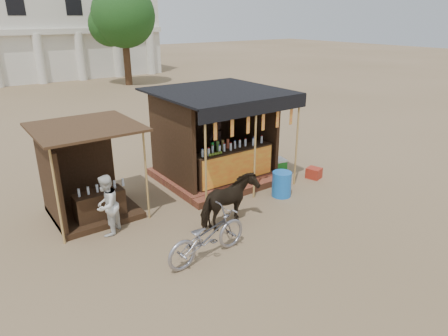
% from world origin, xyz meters
% --- Properties ---
extents(ground, '(120.00, 120.00, 0.00)m').
position_xyz_m(ground, '(0.00, 0.00, 0.00)').
color(ground, '#846B4C').
rests_on(ground, ground).
extents(main_stall, '(3.60, 3.61, 2.78)m').
position_xyz_m(main_stall, '(1.01, 3.36, 1.02)').
color(main_stall, brown).
rests_on(main_stall, ground).
extents(secondary_stall, '(2.40, 2.40, 2.38)m').
position_xyz_m(secondary_stall, '(-3.17, 3.24, 0.85)').
color(secondary_stall, '#351F13').
rests_on(secondary_stall, ground).
extents(cow, '(1.62, 0.93, 1.29)m').
position_xyz_m(cow, '(-0.54, 0.63, 0.64)').
color(cow, black).
rests_on(cow, ground).
extents(motorbike, '(2.05, 0.89, 1.05)m').
position_xyz_m(motorbike, '(-1.72, -0.19, 0.52)').
color(motorbike, gray).
rests_on(motorbike, ground).
extents(bystander, '(0.90, 0.90, 1.47)m').
position_xyz_m(bystander, '(-3.05, 2.00, 0.73)').
color(bystander, silver).
rests_on(bystander, ground).
extents(blue_barrel, '(0.72, 0.72, 0.72)m').
position_xyz_m(blue_barrel, '(1.71, 1.17, 0.36)').
color(blue_barrel, blue).
rests_on(blue_barrel, ground).
extents(red_crate, '(0.48, 0.51, 0.33)m').
position_xyz_m(red_crate, '(3.47, 1.55, 0.17)').
color(red_crate, maroon).
rests_on(red_crate, ground).
extents(cooler, '(0.72, 0.56, 0.46)m').
position_xyz_m(cooler, '(2.80, 2.60, 0.23)').
color(cooler, '#1A771F').
rests_on(cooler, ground).
extents(tree, '(4.50, 4.40, 7.00)m').
position_xyz_m(tree, '(5.81, 22.14, 4.63)').
color(tree, '#382314').
rests_on(tree, ground).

